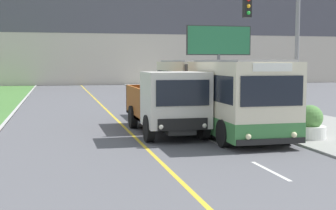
# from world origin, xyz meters

# --- Properties ---
(apartment_block_background) EXTENTS (80.00, 8.04, 19.10)m
(apartment_block_background) POSITION_xyz_m (0.00, 61.17, 9.55)
(apartment_block_background) COLOR beige
(apartment_block_background) RESTS_ON ground_plane
(city_bus) EXTENTS (2.72, 12.60, 3.13)m
(city_bus) POSITION_xyz_m (3.96, 16.47, 1.59)
(city_bus) COLOR beige
(city_bus) RESTS_ON ground_plane
(dump_truck) EXTENTS (2.47, 6.73, 2.66)m
(dump_truck) POSITION_xyz_m (1.43, 14.38, 1.32)
(dump_truck) COLOR black
(dump_truck) RESTS_ON ground_plane
(car_distant) EXTENTS (1.80, 4.30, 1.45)m
(car_distant) POSITION_xyz_m (4.22, 29.02, 0.69)
(car_distant) COLOR black
(car_distant) RESTS_ON ground_plane
(traffic_light_mast) EXTENTS (2.28, 0.32, 5.88)m
(traffic_light_mast) POSITION_xyz_m (5.25, 12.19, 3.74)
(traffic_light_mast) COLOR slate
(traffic_light_mast) RESTS_ON ground_plane
(billboard_large) EXTENTS (5.58, 0.24, 6.03)m
(billboard_large) POSITION_xyz_m (10.14, 32.95, 4.61)
(billboard_large) COLOR #59595B
(billboard_large) RESTS_ON ground_plane
(planter_round_near) EXTENTS (1.21, 1.21, 1.30)m
(planter_round_near) POSITION_xyz_m (6.53, 12.16, 0.65)
(planter_round_near) COLOR silver
(planter_round_near) RESTS_ON sidewalk_right
(planter_round_second) EXTENTS (1.13, 1.13, 1.21)m
(planter_round_second) POSITION_xyz_m (6.67, 16.33, 0.61)
(planter_round_second) COLOR silver
(planter_round_second) RESTS_ON sidewalk_right
(planter_round_third) EXTENTS (1.19, 1.19, 1.26)m
(planter_round_third) POSITION_xyz_m (6.61, 20.50, 0.62)
(planter_round_third) COLOR silver
(planter_round_third) RESTS_ON sidewalk_right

